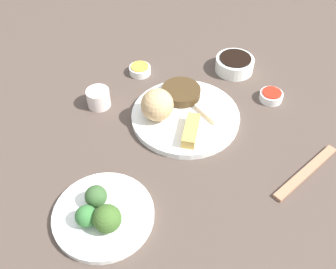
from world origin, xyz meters
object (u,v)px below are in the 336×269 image
sauce_ramekin_hot_mustard (140,70)px  teacup (98,98)px  main_plate (185,116)px  chopsticks_pair (307,171)px  broccoli_plate (104,215)px  soy_sauce_bowl (234,65)px  sauce_ramekin_sweet_and_sour (271,96)px

sauce_ramekin_hot_mustard → teacup: (0.16, -0.02, 0.01)m
teacup → main_plate: bearing=107.3°
teacup → chopsticks_pair: bearing=95.9°
broccoli_plate → soy_sauce_bowl: (-0.57, 0.03, 0.01)m
broccoli_plate → teacup: 0.33m
sauce_ramekin_sweet_and_sour → sauce_ramekin_hot_mustard: (0.08, -0.35, 0.00)m
sauce_ramekin_hot_mustard → chopsticks_pair: (0.11, 0.50, -0.01)m
main_plate → sauce_ramekin_hot_mustard: bearing=-116.2°
sauce_ramekin_hot_mustard → broccoli_plate: bearing=24.4°
soy_sauce_bowl → sauce_ramekin_hot_mustard: 0.26m
main_plate → teacup: 0.22m
sauce_ramekin_sweet_and_sour → main_plate: bearing=-41.7°
sauce_ramekin_sweet_and_sour → teacup: (0.24, -0.37, 0.01)m
sauce_ramekin_sweet_and_sour → teacup: bearing=-56.8°
main_plate → teacup: bearing=-72.7°
sauce_ramekin_sweet_and_sour → teacup: teacup is taller
broccoli_plate → sauce_ramekin_hot_mustard: size_ratio=3.35×
sauce_ramekin_sweet_and_sour → sauce_ramekin_hot_mustard: 0.36m
soy_sauce_bowl → teacup: bearing=-37.5°
sauce_ramekin_hot_mustard → teacup: bearing=-5.9°
broccoli_plate → chopsticks_pair: bearing=135.0°
main_plate → teacup: (0.07, -0.21, 0.02)m
broccoli_plate → chopsticks_pair: 0.44m
soy_sauce_bowl → teacup: size_ratio=1.81×
main_plate → soy_sauce_bowl: bearing=174.4°
soy_sauce_bowl → sauce_ramekin_sweet_and_sour: size_ratio=1.78×
main_plate → sauce_ramekin_sweet_and_sour: 0.23m
soy_sauce_bowl → main_plate: bearing=-5.6°
sauce_ramekin_sweet_and_sour → broccoli_plate: bearing=-17.9°
sauce_ramekin_sweet_and_sour → chopsticks_pair: (0.19, 0.15, -0.01)m
broccoli_plate → chopsticks_pair: size_ratio=0.97×
broccoli_plate → soy_sauce_bowl: size_ratio=1.88×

